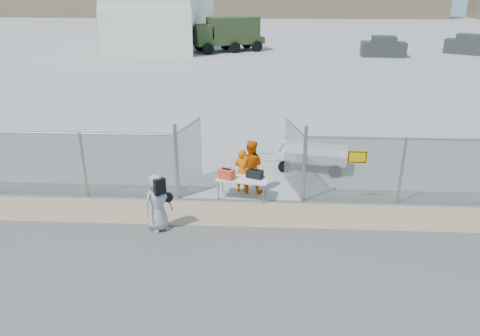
# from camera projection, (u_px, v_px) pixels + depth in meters

# --- Properties ---
(ground) EXTENTS (160.00, 160.00, 0.00)m
(ground) POSITION_uv_depth(u_px,v_px,m) (236.00, 230.00, 13.23)
(ground) COLOR #464545
(tarmac_inside) EXTENTS (160.00, 80.00, 0.01)m
(tarmac_inside) POSITION_uv_depth(u_px,v_px,m) (259.00, 42.00, 52.08)
(tarmac_inside) COLOR #9FA09D
(tarmac_inside) RESTS_ON ground
(dirt_strip) EXTENTS (44.00, 1.60, 0.01)m
(dirt_strip) POSITION_uv_depth(u_px,v_px,m) (238.00, 214.00, 14.15)
(dirt_strip) COLOR tan
(dirt_strip) RESTS_ON ground
(chain_link_fence) EXTENTS (40.00, 0.20, 2.20)m
(chain_link_fence) POSITION_uv_depth(u_px,v_px,m) (240.00, 168.00, 14.67)
(chain_link_fence) COLOR gray
(chain_link_fence) RESTS_ON ground
(quonset_hangar) EXTENTS (9.00, 18.00, 8.00)m
(quonset_hangar) POSITION_uv_depth(u_px,v_px,m) (165.00, 5.00, 49.23)
(quonset_hangar) COLOR white
(quonset_hangar) RESTS_ON ground
(folding_table) EXTENTS (1.72, 0.92, 0.70)m
(folding_table) POSITION_uv_depth(u_px,v_px,m) (242.00, 188.00, 15.06)
(folding_table) COLOR white
(folding_table) RESTS_ON ground
(orange_bag) EXTENTS (0.57, 0.49, 0.30)m
(orange_bag) POSITION_uv_depth(u_px,v_px,m) (226.00, 174.00, 14.89)
(orange_bag) COLOR #EF482E
(orange_bag) RESTS_ON folding_table
(black_duffel) EXTENTS (0.58, 0.46, 0.25)m
(black_duffel) POSITION_uv_depth(u_px,v_px,m) (255.00, 174.00, 14.95)
(black_duffel) COLOR black
(black_duffel) RESTS_ON folding_table
(security_worker_left) EXTENTS (0.65, 0.54, 1.52)m
(security_worker_left) POSITION_uv_depth(u_px,v_px,m) (242.00, 171.00, 15.32)
(security_worker_left) COLOR #EE6603
(security_worker_left) RESTS_ON ground
(security_worker_right) EXTENTS (0.96, 0.80, 1.80)m
(security_worker_right) POSITION_uv_depth(u_px,v_px,m) (250.00, 166.00, 15.33)
(security_worker_right) COLOR #EE6603
(security_worker_right) RESTS_ON ground
(visitor) EXTENTS (0.97, 0.93, 1.68)m
(visitor) POSITION_uv_depth(u_px,v_px,m) (158.00, 202.00, 13.00)
(visitor) COLOR #9D9D9D
(visitor) RESTS_ON ground
(utility_trailer) EXTENTS (3.63, 2.38, 0.81)m
(utility_trailer) POSITION_uv_depth(u_px,v_px,m) (312.00, 157.00, 17.49)
(utility_trailer) COLOR white
(utility_trailer) RESTS_ON ground
(military_truck) EXTENTS (7.15, 5.09, 3.21)m
(military_truck) POSITION_uv_depth(u_px,v_px,m) (228.00, 34.00, 45.04)
(military_truck) COLOR #31401F
(military_truck) RESTS_ON ground
(parked_vehicle_near) EXTENTS (4.04, 2.06, 1.77)m
(parked_vehicle_near) POSITION_uv_depth(u_px,v_px,m) (383.00, 47.00, 42.32)
(parked_vehicle_near) COLOR #313531
(parked_vehicle_near) RESTS_ON ground
(parked_vehicle_mid) EXTENTS (4.28, 3.56, 1.78)m
(parked_vehicle_mid) POSITION_uv_depth(u_px,v_px,m) (468.00, 44.00, 43.73)
(parked_vehicle_mid) COLOR #313531
(parked_vehicle_mid) RESTS_ON ground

